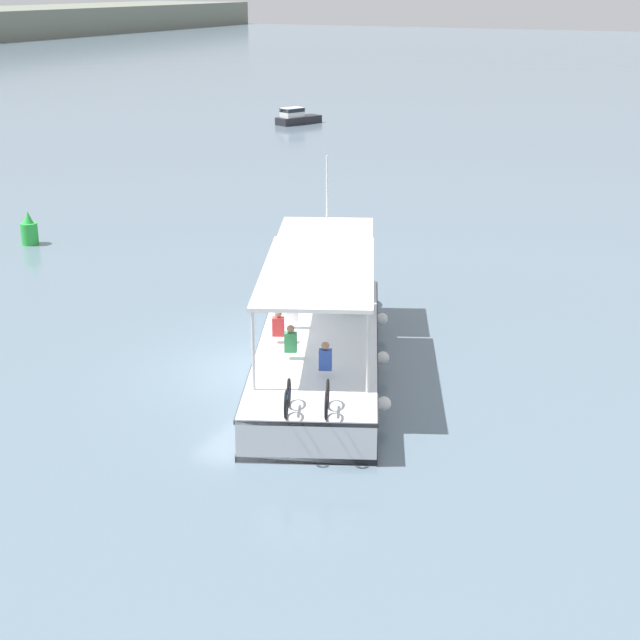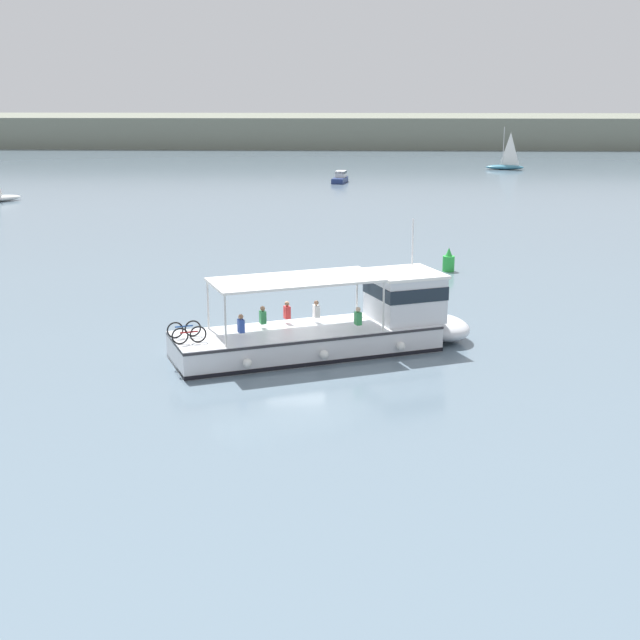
# 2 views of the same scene
# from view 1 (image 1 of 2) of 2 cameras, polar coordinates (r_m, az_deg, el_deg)

# --- Properties ---
(ground_plane) EXTENTS (400.00, 400.00, 0.00)m
(ground_plane) POSITION_cam_1_polar(r_m,az_deg,el_deg) (27.68, -4.48, -2.87)
(ground_plane) COLOR slate
(ferry_main) EXTENTS (12.92, 7.74, 5.32)m
(ferry_main) POSITION_cam_1_polar(r_m,az_deg,el_deg) (28.37, 0.11, -0.06)
(ferry_main) COLOR silver
(ferry_main) RESTS_ON ground
(motorboat_horizon_east) EXTENTS (3.82, 2.64, 1.26)m
(motorboat_horizon_east) POSITION_cam_1_polar(r_m,az_deg,el_deg) (75.71, -1.41, 11.80)
(motorboat_horizon_east) COLOR #232328
(motorboat_horizon_east) RESTS_ON ground
(channel_buoy) EXTENTS (0.70, 0.70, 1.40)m
(channel_buoy) POSITION_cam_1_polar(r_m,az_deg,el_deg) (42.29, -16.65, 5.02)
(channel_buoy) COLOR green
(channel_buoy) RESTS_ON ground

